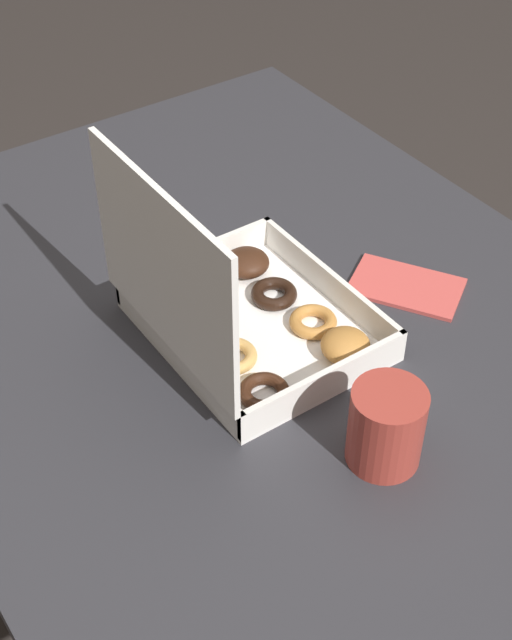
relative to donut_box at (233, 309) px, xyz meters
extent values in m
plane|color=#2D2826|center=(0.03, -0.05, -0.76)|extent=(8.00, 8.00, 0.00)
cube|color=#2D2D33|center=(0.03, -0.05, -0.07)|extent=(1.21, 0.92, 0.03)
cylinder|color=#2D2D33|center=(0.58, -0.46, -0.42)|extent=(0.06, 0.06, 0.68)
cube|color=white|center=(0.00, -0.03, -0.05)|extent=(0.31, 0.25, 0.01)
cube|color=white|center=(0.00, -0.16, -0.03)|extent=(0.31, 0.01, 0.04)
cube|color=white|center=(0.00, 0.09, -0.03)|extent=(0.31, 0.01, 0.04)
cube|color=white|center=(-0.15, -0.03, -0.03)|extent=(0.01, 0.25, 0.04)
cube|color=white|center=(0.15, -0.03, -0.03)|extent=(0.01, 0.25, 0.04)
cube|color=white|center=(0.00, 0.10, 0.11)|extent=(0.31, 0.01, 0.23)
ellipsoid|color=#B77A38|center=(-0.11, -0.10, -0.03)|extent=(0.06, 0.06, 0.04)
torus|color=#B77A38|center=(-0.04, -0.10, -0.04)|extent=(0.06, 0.06, 0.02)
torus|color=black|center=(0.03, -0.09, -0.04)|extent=(0.06, 0.06, 0.02)
ellipsoid|color=#381E11|center=(0.10, -0.09, -0.03)|extent=(0.06, 0.06, 0.03)
torus|color=#381E11|center=(-0.11, 0.03, -0.04)|extent=(0.06, 0.06, 0.02)
torus|color=tan|center=(-0.04, 0.03, -0.04)|extent=(0.06, 0.06, 0.02)
ellipsoid|color=#9E6633|center=(0.03, 0.03, -0.03)|extent=(0.06, 0.06, 0.04)
ellipsoid|color=tan|center=(0.10, 0.03, -0.03)|extent=(0.06, 0.06, 0.04)
cylinder|color=#A3382D|center=(-0.26, -0.03, 0.00)|extent=(0.09, 0.09, 0.10)
cylinder|color=black|center=(-0.26, -0.03, 0.04)|extent=(0.07, 0.07, 0.01)
cube|color=#CC4C47|center=(-0.05, -0.26, -0.05)|extent=(0.18, 0.16, 0.01)
camera|label=1|loc=(-0.73, 0.47, 0.75)|focal=50.00mm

